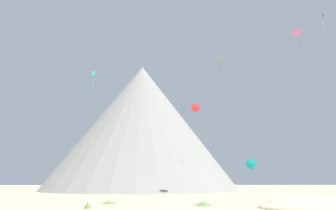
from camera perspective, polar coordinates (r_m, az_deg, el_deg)
dune_midground at (r=62.86m, az=23.83°, el=-15.08°), size 19.54×20.32×2.26m
bush_near_left at (r=47.13m, az=-13.65°, el=-16.40°), size 1.19×1.19×0.86m
bush_far_right at (r=50.92m, az=6.10°, el=-16.48°), size 3.79×3.79×0.65m
bush_near_right at (r=55.79m, az=-10.08°, el=-16.12°), size 2.91×2.91×0.48m
rock_massif at (r=121.45m, az=-5.61°, el=-4.33°), size 90.08×90.08×45.89m
kite_rainbow_high at (r=64.28m, az=21.38°, el=11.39°), size 1.54×1.36×4.14m
kite_violet_high at (r=69.68m, az=25.16°, el=13.25°), size 0.57×0.96×4.07m
kite_cyan_high at (r=89.79m, az=-12.73°, el=5.24°), size 0.94×0.95×5.06m
kite_teal_low at (r=65.78m, az=14.09°, el=-9.78°), size 1.99×1.31×4.60m
kite_red_mid at (r=83.43m, az=4.81°, el=-0.42°), size 2.33×1.14×2.32m
kite_lime_high at (r=94.05m, az=9.00°, el=7.32°), size 0.82×0.66×4.76m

